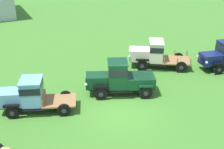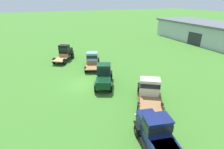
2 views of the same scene
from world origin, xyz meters
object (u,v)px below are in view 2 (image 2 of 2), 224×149
vintage_truck_far_side (149,88)px  vintage_truck_back_of_row (159,137)px  vintage_truck_foreground_near (65,52)px  vintage_truck_midrow_center (104,75)px  vintage_truck_second_in_line (92,59)px  farm_shed (201,31)px

vintage_truck_far_side → vintage_truck_back_of_row: 6.04m
vintage_truck_foreground_near → vintage_truck_far_side: (14.58, 5.18, -0.01)m
vintage_truck_midrow_center → vintage_truck_far_side: (4.39, 2.75, -0.01)m
vintage_truck_second_in_line → vintage_truck_back_of_row: vintage_truck_back_of_row is taller
vintage_truck_midrow_center → vintage_truck_back_of_row: 9.67m
vintage_truck_foreground_near → vintage_truck_back_of_row: (19.87, 2.25, -0.06)m
farm_shed → vintage_truck_midrow_center: 30.01m
vintage_truck_second_in_line → vintage_truck_far_side: size_ratio=0.96×
vintage_truck_second_in_line → vintage_truck_far_side: bearing=12.4°
vintage_truck_second_in_line → vintage_truck_far_side: 10.40m
vintage_truck_midrow_center → vintage_truck_back_of_row: size_ratio=0.90×
vintage_truck_second_in_line → vintage_truck_far_side: (10.16, 2.24, 0.06)m
vintage_truck_second_in_line → vintage_truck_midrow_center: size_ratio=1.03×
vintage_truck_foreground_near → vintage_truck_second_in_line: bearing=33.6°
farm_shed → vintage_truck_back_of_row: bearing=-51.5°
vintage_truck_midrow_center → farm_shed: bearing=114.1°
vintage_truck_foreground_near → vintage_truck_second_in_line: vintage_truck_foreground_near is taller
farm_shed → vintage_truck_midrow_center: bearing=-65.9°
vintage_truck_midrow_center → vintage_truck_far_side: size_ratio=0.93×
vintage_truck_foreground_near → vintage_truck_midrow_center: bearing=13.4°
farm_shed → vintage_truck_foreground_near: farm_shed is taller
vintage_truck_second_in_line → vintage_truck_far_side: vintage_truck_far_side is taller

